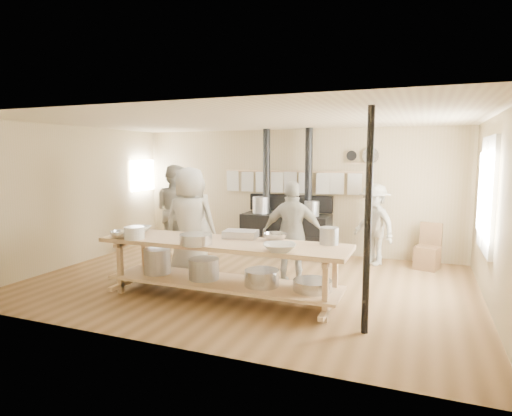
# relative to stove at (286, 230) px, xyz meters

# --- Properties ---
(ground) EXTENTS (7.00, 7.00, 0.00)m
(ground) POSITION_rel_stove_xyz_m (0.01, -2.12, -0.52)
(ground) COLOR brown
(ground) RESTS_ON ground
(room_shell) EXTENTS (7.00, 7.00, 7.00)m
(room_shell) POSITION_rel_stove_xyz_m (0.01, -2.12, 1.10)
(room_shell) COLOR tan
(room_shell) RESTS_ON ground
(window_right) EXTENTS (0.09, 1.50, 1.65)m
(window_right) POSITION_rel_stove_xyz_m (3.48, -1.52, 0.98)
(window_right) COLOR beige
(window_right) RESTS_ON ground
(left_opening) EXTENTS (0.00, 0.90, 0.90)m
(left_opening) POSITION_rel_stove_xyz_m (-3.44, -0.12, 1.08)
(left_opening) COLOR white
(left_opening) RESTS_ON ground
(stove) EXTENTS (1.90, 0.75, 2.60)m
(stove) POSITION_rel_stove_xyz_m (0.00, 0.00, 0.00)
(stove) COLOR black
(stove) RESTS_ON ground
(towel_rail) EXTENTS (3.00, 0.04, 0.47)m
(towel_rail) POSITION_rel_stove_xyz_m (0.01, 0.28, 1.03)
(towel_rail) COLOR tan
(towel_rail) RESTS_ON ground
(back_wall_shelf) EXTENTS (0.63, 0.14, 0.32)m
(back_wall_shelf) POSITION_rel_stove_xyz_m (1.47, 0.32, 1.48)
(back_wall_shelf) COLOR tan
(back_wall_shelf) RESTS_ON ground
(prep_table) EXTENTS (3.60, 0.90, 0.85)m
(prep_table) POSITION_rel_stove_xyz_m (-0.00, -3.02, -0.00)
(prep_table) COLOR tan
(prep_table) RESTS_ON ground
(support_post) EXTENTS (0.08, 0.08, 2.60)m
(support_post) POSITION_rel_stove_xyz_m (2.06, -3.47, 0.78)
(support_post) COLOR black
(support_post) RESTS_ON ground
(cook_far_left) EXTENTS (0.71, 0.70, 1.65)m
(cook_far_left) POSITION_rel_stove_xyz_m (-1.39, -1.25, 0.30)
(cook_far_left) COLOR #B7B4A2
(cook_far_left) RESTS_ON ground
(cook_left) EXTENTS (1.02, 0.86, 1.87)m
(cook_left) POSITION_rel_stove_xyz_m (-2.15, -0.82, 0.41)
(cook_left) COLOR #B7B4A2
(cook_left) RESTS_ON ground
(cook_center) EXTENTS (0.98, 0.70, 1.87)m
(cook_center) POSITION_rel_stove_xyz_m (-0.94, -2.27, 0.41)
(cook_center) COLOR #B7B4A2
(cook_center) RESTS_ON ground
(cook_right) EXTENTS (1.03, 0.57, 1.66)m
(cook_right) POSITION_rel_stove_xyz_m (0.75, -2.02, 0.31)
(cook_right) COLOR #B7B4A2
(cook_right) RESTS_ON ground
(cook_by_window) EXTENTS (1.12, 1.09, 1.54)m
(cook_by_window) POSITION_rel_stove_xyz_m (1.78, -0.17, 0.25)
(cook_by_window) COLOR #B7B4A2
(cook_by_window) RESTS_ON ground
(chair) EXTENTS (0.48, 0.48, 0.84)m
(chair) POSITION_rel_stove_xyz_m (2.74, -0.15, -0.27)
(chair) COLOR #4F371F
(chair) RESTS_ON ground
(bowl_white_a) EXTENTS (0.43, 0.43, 0.09)m
(bowl_white_a) POSITION_rel_stove_xyz_m (-1.54, -2.85, 0.38)
(bowl_white_a) COLOR white
(bowl_white_a) RESTS_ON prep_table
(bowl_steel_a) EXTENTS (0.45, 0.45, 0.10)m
(bowl_steel_a) POSITION_rel_stove_xyz_m (-1.47, -3.35, 0.38)
(bowl_steel_a) COLOR silver
(bowl_steel_a) RESTS_ON prep_table
(bowl_white_b) EXTENTS (0.53, 0.53, 0.10)m
(bowl_white_b) POSITION_rel_stove_xyz_m (0.97, -3.35, 0.38)
(bowl_white_b) COLOR white
(bowl_white_b) RESTS_ON prep_table
(bowl_steel_b) EXTENTS (0.44, 0.44, 0.10)m
(bowl_steel_b) POSITION_rel_stove_xyz_m (0.68, -2.69, 0.38)
(bowl_steel_b) COLOR silver
(bowl_steel_b) RESTS_ON prep_table
(roasting_pan) EXTENTS (0.52, 0.38, 0.11)m
(roasting_pan) POSITION_rel_stove_xyz_m (0.15, -2.69, 0.38)
(roasting_pan) COLOR #B2B2B7
(roasting_pan) RESTS_ON prep_table
(mixing_bowl_large) EXTENTS (0.47, 0.47, 0.14)m
(mixing_bowl_large) POSITION_rel_stove_xyz_m (-0.23, -3.35, 0.40)
(mixing_bowl_large) COLOR silver
(mixing_bowl_large) RESTS_ON prep_table
(bucket_galv) EXTENTS (0.32, 0.32, 0.24)m
(bucket_galv) POSITION_rel_stove_xyz_m (1.46, -2.69, 0.45)
(bucket_galv) COLOR gray
(bucket_galv) RESTS_ON prep_table
(deep_bowl_enamel) EXTENTS (0.33, 0.33, 0.18)m
(deep_bowl_enamel) POSITION_rel_stove_xyz_m (-1.24, -3.35, 0.42)
(deep_bowl_enamel) COLOR white
(deep_bowl_enamel) RESTS_ON prep_table
(pitcher) EXTENTS (0.18, 0.18, 0.24)m
(pitcher) POSITION_rel_stove_xyz_m (1.41, -2.69, 0.45)
(pitcher) COLOR white
(pitcher) RESTS_ON prep_table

